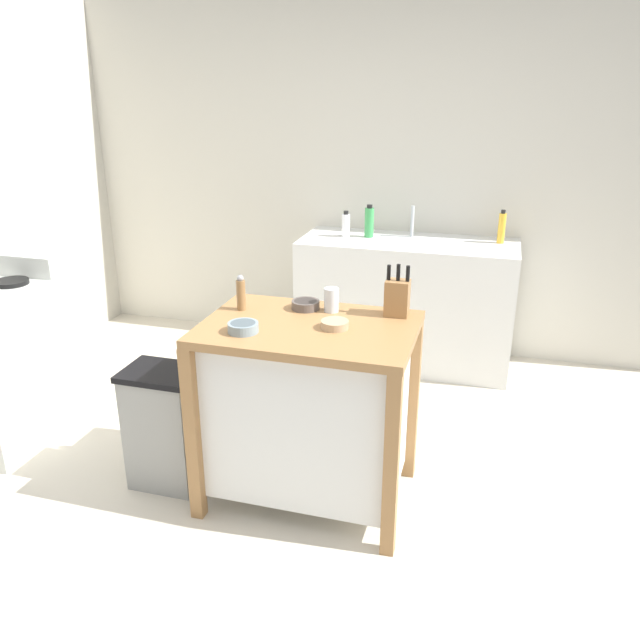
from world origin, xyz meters
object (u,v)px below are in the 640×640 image
(kitchen_island, at_px, (308,403))
(bottle_spray_cleaner, at_px, (369,222))
(bowl_ceramic_small, at_px, (306,304))
(sink_faucet, at_px, (412,221))
(bottle_dish_soap, at_px, (502,228))
(bottle_hand_soap, at_px, (346,225))
(drinking_cup, at_px, (331,300))
(bowl_ceramic_wide, at_px, (335,324))
(pepper_grinder, at_px, (241,293))
(bowl_stoneware_deep, at_px, (243,327))
(knife_block, at_px, (397,297))
(trash_bin, at_px, (165,427))

(kitchen_island, height_order, bottle_spray_cleaner, bottle_spray_cleaner)
(bowl_ceramic_small, xyz_separation_m, sink_faucet, (0.27, 1.68, 0.08))
(sink_faucet, relative_size, bottle_dish_soap, 0.97)
(kitchen_island, bearing_deg, bottle_dish_soap, 66.56)
(kitchen_island, height_order, bottle_hand_soap, bottle_hand_soap)
(kitchen_island, xyz_separation_m, drinking_cup, (0.06, 0.20, 0.46))
(bowl_ceramic_wide, relative_size, pepper_grinder, 0.72)
(bowl_stoneware_deep, relative_size, pepper_grinder, 0.78)
(knife_block, distance_m, drinking_cup, 0.31)
(kitchen_island, distance_m, knife_block, 0.65)
(trash_bin, relative_size, bottle_spray_cleaner, 2.74)
(pepper_grinder, xyz_separation_m, bottle_dish_soap, (1.17, 1.76, 0.02))
(trash_bin, bearing_deg, bottle_spray_cleaner, 71.54)
(trash_bin, height_order, sink_faucet, sink_faucet)
(bowl_ceramic_wide, height_order, sink_faucet, sink_faucet)
(sink_faucet, bearing_deg, trash_bin, -114.92)
(bowl_stoneware_deep, relative_size, bottle_dish_soap, 0.59)
(bottle_hand_soap, bearing_deg, pepper_grinder, -93.81)
(knife_block, distance_m, bottle_spray_cleaner, 1.62)
(bottle_dish_soap, bearing_deg, bowl_stoneware_deep, -117.49)
(bowl_ceramic_wide, distance_m, drinking_cup, 0.22)
(kitchen_island, relative_size, bowl_ceramic_small, 7.17)
(bottle_dish_soap, bearing_deg, drinking_cup, -114.36)
(bottle_dish_soap, bearing_deg, bowl_ceramic_wide, -109.97)
(knife_block, relative_size, trash_bin, 0.39)
(bowl_ceramic_wide, distance_m, bottle_spray_cleaner, 1.81)
(kitchen_island, xyz_separation_m, bottle_hand_soap, (-0.26, 1.75, 0.48))
(bowl_ceramic_small, distance_m, pepper_grinder, 0.31)
(trash_bin, distance_m, bottle_dish_soap, 2.58)
(drinking_cup, relative_size, bottle_spray_cleaner, 0.50)
(sink_faucet, bearing_deg, bowl_ceramic_wide, -92.03)
(bowl_ceramic_small, bearing_deg, kitchen_island, -70.13)
(bowl_ceramic_wide, relative_size, bottle_dish_soap, 0.55)
(knife_block, xyz_separation_m, drinking_cup, (-0.31, -0.03, -0.03))
(bowl_stoneware_deep, xyz_separation_m, bottle_hand_soap, (-0.01, 1.91, 0.06))
(drinking_cup, distance_m, bottle_spray_cleaner, 1.59)
(bottle_hand_soap, bearing_deg, knife_block, -67.79)
(bottle_dish_soap, bearing_deg, trash_bin, -128.06)
(trash_bin, height_order, bottle_dish_soap, bottle_dish_soap)
(bowl_ceramic_wide, distance_m, pepper_grinder, 0.51)
(bowl_ceramic_wide, relative_size, bowl_ceramic_small, 0.92)
(drinking_cup, bearing_deg, kitchen_island, -105.42)
(knife_block, bearing_deg, bowl_stoneware_deep, -146.91)
(bowl_stoneware_deep, bearing_deg, bowl_ceramic_small, 64.52)
(knife_block, distance_m, sink_faucet, 1.66)
(trash_bin, relative_size, sink_faucet, 2.86)
(drinking_cup, bearing_deg, bottle_hand_soap, 101.36)
(bowl_ceramic_wide, bearing_deg, trash_bin, -174.15)
(bowl_ceramic_wide, bearing_deg, bottle_hand_soap, 102.31)
(pepper_grinder, height_order, sink_faucet, sink_faucet)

